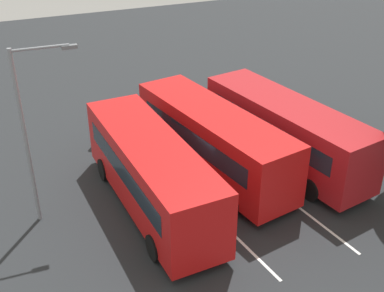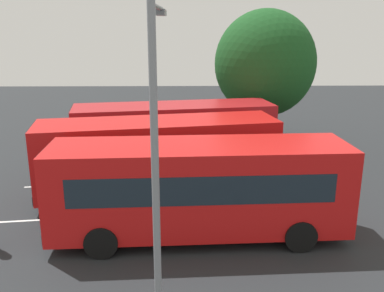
{
  "view_description": "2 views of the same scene",
  "coord_description": "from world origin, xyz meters",
  "px_view_note": "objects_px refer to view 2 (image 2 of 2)",
  "views": [
    {
      "loc": [
        -17.1,
        8.9,
        12.32
      ],
      "look_at": [
        0.76,
        1.08,
        1.62
      ],
      "focal_mm": 46.37,
      "sensor_mm": 36.0,
      "label": 1
    },
    {
      "loc": [
        -0.28,
        16.04,
        6.65
      ],
      "look_at": [
        -0.59,
        -1.1,
        1.78
      ],
      "focal_mm": 39.08,
      "sensor_mm": 36.0,
      "label": 2
    }
  ],
  "objects_px": {
    "bus_center_left": "(158,155)",
    "depot_tree": "(265,64)",
    "bus_far_left": "(174,133)",
    "bus_center_right": "(198,187)",
    "street_lamp": "(156,154)"
  },
  "relations": [
    {
      "from": "bus_center_left",
      "to": "street_lamp",
      "type": "xyz_separation_m",
      "value": [
        -0.49,
        7.79,
        2.41
      ]
    },
    {
      "from": "bus_center_left",
      "to": "bus_center_right",
      "type": "bearing_deg",
      "value": 103.32
    },
    {
      "from": "bus_center_right",
      "to": "street_lamp",
      "type": "height_order",
      "value": "street_lamp"
    },
    {
      "from": "bus_far_left",
      "to": "depot_tree",
      "type": "bearing_deg",
      "value": -148.08
    },
    {
      "from": "bus_far_left",
      "to": "bus_center_left",
      "type": "xyz_separation_m",
      "value": [
        0.56,
        3.52,
        0.0
      ]
    },
    {
      "from": "bus_far_left",
      "to": "bus_center_right",
      "type": "relative_size",
      "value": 1.02
    },
    {
      "from": "depot_tree",
      "to": "street_lamp",
      "type": "bearing_deg",
      "value": 71.82
    },
    {
      "from": "bus_center_left",
      "to": "depot_tree",
      "type": "xyz_separation_m",
      "value": [
        -5.68,
        -8.02,
        2.94
      ]
    },
    {
      "from": "bus_center_left",
      "to": "depot_tree",
      "type": "height_order",
      "value": "depot_tree"
    },
    {
      "from": "bus_far_left",
      "to": "bus_center_right",
      "type": "height_order",
      "value": "same"
    },
    {
      "from": "bus_center_left",
      "to": "depot_tree",
      "type": "distance_m",
      "value": 10.26
    },
    {
      "from": "bus_far_left",
      "to": "bus_center_right",
      "type": "bearing_deg",
      "value": 88.2
    },
    {
      "from": "street_lamp",
      "to": "depot_tree",
      "type": "height_order",
      "value": "depot_tree"
    },
    {
      "from": "bus_far_left",
      "to": "street_lamp",
      "type": "relative_size",
      "value": 1.36
    },
    {
      "from": "bus_center_right",
      "to": "street_lamp",
      "type": "distance_m",
      "value": 5.01
    }
  ]
}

